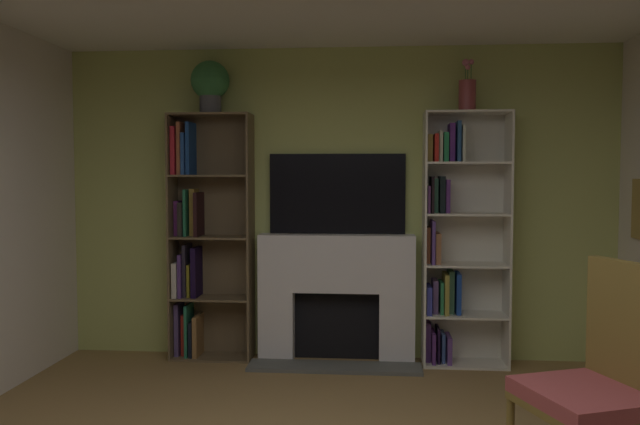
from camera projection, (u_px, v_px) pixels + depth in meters
name	position (u px, v px, depth m)	size (l,w,h in m)	color
wall_back_accent	(338.00, 204.00, 5.69)	(4.92, 0.06, 2.72)	#B6C269
fireplace	(337.00, 293.00, 5.59)	(1.45, 0.54, 1.10)	white
tv	(337.00, 194.00, 5.63)	(1.18, 0.06, 0.70)	black
bookshelf_left	(202.00, 241.00, 5.67)	(0.71, 0.31, 2.14)	brown
bookshelf_right	(454.00, 241.00, 5.48)	(0.71, 0.33, 2.14)	silver
potted_plant	(210.00, 83.00, 5.55)	(0.33, 0.33, 0.45)	#4B4D53
vase_with_flowers	(467.00, 94.00, 5.37)	(0.14, 0.14, 0.44)	#983E42
armchair	(603.00, 377.00, 3.28)	(0.75, 0.76, 1.16)	olive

